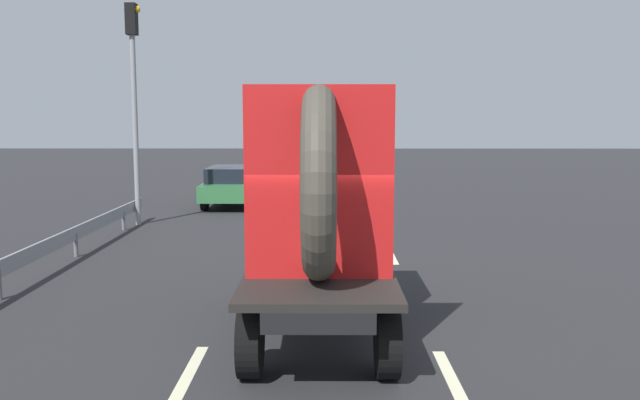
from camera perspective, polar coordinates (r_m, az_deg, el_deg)
ground_plane at (r=9.94m, az=1.61°, el=-11.76°), size 120.00×120.00×0.00m
flatbed_truck at (r=10.00m, az=-0.02°, el=-1.67°), size 2.02×4.68×3.63m
distant_sedan at (r=24.57m, az=-7.50°, el=1.33°), size 1.88×4.39×1.43m
traffic_light at (r=20.57m, az=-15.74°, el=9.58°), size 0.42×0.36×6.52m
guardrail at (r=14.69m, az=-22.86°, el=-3.99°), size 0.10×14.69×0.71m
lane_dash_left_near at (r=8.60m, az=-11.53°, el=-14.97°), size 0.16×2.39×0.01m
lane_dash_left_far at (r=16.23m, az=-5.72°, el=-4.34°), size 0.16×2.25×0.01m
lane_dash_right_near at (r=8.28m, az=11.79°, el=-15.87°), size 0.16×2.70×0.01m
lane_dash_right_far at (r=16.12m, az=5.99°, el=-4.42°), size 0.16×2.89×0.01m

